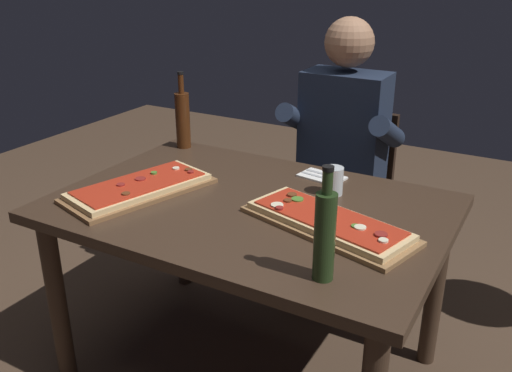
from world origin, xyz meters
name	(u,v)px	position (x,y,z in m)	size (l,w,h in m)	color
ground_plane	(250,366)	(0.00, 0.00, 0.00)	(6.40, 6.40, 0.00)	#4C3828
dining_table	(249,227)	(0.00, 0.00, 0.64)	(1.40, 0.96, 0.74)	#3D2B1E
pizza_rectangular_front	(328,222)	(0.32, -0.04, 0.76)	(0.64, 0.38, 0.05)	olive
pizza_rectangular_left	(140,188)	(-0.41, -0.12, 0.76)	(0.41, 0.61, 0.05)	brown
wine_bottle_dark	(325,234)	(0.43, -0.34, 0.88)	(0.06, 0.06, 0.33)	#233819
oil_bottle_amber	(183,119)	(-0.59, 0.41, 0.88)	(0.07, 0.07, 0.35)	#47230F
tumbler_near_camera	(333,181)	(0.23, 0.23, 0.79)	(0.08, 0.08, 0.11)	silver
napkin_cutlery_set	(322,177)	(0.13, 0.36, 0.74)	(0.20, 0.14, 0.01)	white
diner_chair	(345,190)	(0.06, 0.86, 0.49)	(0.44, 0.44, 0.87)	black
seated_diner	(339,149)	(0.06, 0.74, 0.74)	(0.53, 0.41, 1.33)	#23232D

